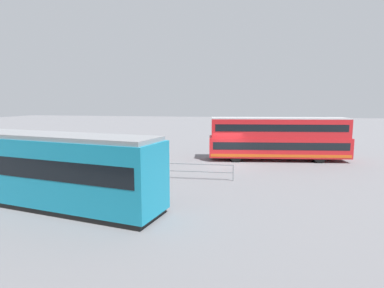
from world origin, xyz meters
The scene contains 6 objects.
ground_plane centered at (0.00, 0.00, 0.00)m, with size 160.00×160.00×0.00m, color slate.
double_decker_bus centered at (-4.24, -2.37, 1.93)m, with size 12.18×3.93×3.76m.
tram_yellow centered at (9.30, 11.91, 1.87)m, with size 15.12×5.28×3.60m.
pedestrian_near_railing centered at (4.71, 5.79, 0.98)m, with size 0.40×0.40×1.70m.
pedestrian_railing centered at (3.86, 5.86, 0.75)m, with size 9.47×0.41×1.08m.
info_sign centered at (7.89, 6.14, 1.53)m, with size 1.09×0.27×2.22m.
Camera 1 is at (-1.90, 25.67, 5.14)m, focal length 29.21 mm.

